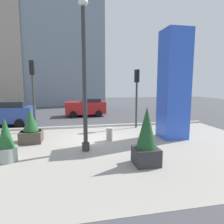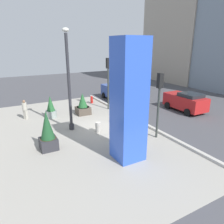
# 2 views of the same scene
# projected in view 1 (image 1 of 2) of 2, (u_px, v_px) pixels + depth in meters

# --- Properties ---
(ground_plane) EXTENTS (60.00, 60.00, 0.00)m
(ground_plane) POSITION_uv_depth(u_px,v_px,m) (89.00, 125.00, 15.43)
(ground_plane) COLOR #47474C
(plaza_pavement) EXTENTS (18.00, 10.00, 0.02)m
(plaza_pavement) POSITION_uv_depth(u_px,v_px,m) (99.00, 150.00, 9.61)
(plaza_pavement) COLOR #9E998E
(plaza_pavement) RESTS_ON ground_plane
(curb_strip) EXTENTS (18.00, 0.24, 0.16)m
(curb_strip) POSITION_uv_depth(u_px,v_px,m) (90.00, 126.00, 14.56)
(curb_strip) COLOR #B7B2A8
(curb_strip) RESTS_ON ground_plane
(lamp_post) EXTENTS (0.44, 0.44, 6.82)m
(lamp_post) POSITION_uv_depth(u_px,v_px,m) (85.00, 81.00, 9.04)
(lamp_post) COLOR #2D2D33
(lamp_post) RESTS_ON ground_plane
(art_pillar_blue) EXTENTS (1.44, 1.44, 6.19)m
(art_pillar_blue) POSITION_uv_depth(u_px,v_px,m) (174.00, 85.00, 11.43)
(art_pillar_blue) COLOR blue
(art_pillar_blue) RESTS_ON ground_plane
(potted_plant_curbside) EXTENTS (1.12, 1.12, 1.87)m
(potted_plant_curbside) POSITION_uv_depth(u_px,v_px,m) (31.00, 128.00, 10.77)
(potted_plant_curbside) COLOR #4C4238
(potted_plant_curbside) RESTS_ON ground_plane
(potted_plant_mid_plaza) EXTENTS (0.96, 0.96, 2.31)m
(potted_plant_mid_plaza) POSITION_uv_depth(u_px,v_px,m) (146.00, 139.00, 7.74)
(potted_plant_mid_plaza) COLOR #2D2D33
(potted_plant_mid_plaza) RESTS_ON ground_plane
(potted_plant_by_pillar) EXTENTS (0.89, 0.89, 1.83)m
(potted_plant_by_pillar) POSITION_uv_depth(u_px,v_px,m) (6.00, 143.00, 8.13)
(potted_plant_by_pillar) COLOR gray
(potted_plant_by_pillar) RESTS_ON ground_plane
(concrete_bollard) EXTENTS (0.36, 0.36, 0.75)m
(concrete_bollard) POSITION_uv_depth(u_px,v_px,m) (110.00, 134.00, 11.11)
(concrete_bollard) COLOR #B2ADA3
(concrete_bollard) RESTS_ON ground_plane
(traffic_light_far_side) EXTENTS (0.28, 0.42, 4.67)m
(traffic_light_far_side) POSITION_uv_depth(u_px,v_px,m) (33.00, 84.00, 12.93)
(traffic_light_far_side) COLOR #333833
(traffic_light_far_side) RESTS_ON ground_plane
(traffic_light_corner) EXTENTS (0.28, 0.42, 4.18)m
(traffic_light_corner) POSITION_uv_depth(u_px,v_px,m) (137.00, 89.00, 14.19)
(traffic_light_corner) COLOR #333833
(traffic_light_corner) RESTS_ON ground_plane
(car_far_lane) EXTENTS (4.36, 2.22, 1.88)m
(car_far_lane) POSITION_uv_depth(u_px,v_px,m) (5.00, 114.00, 15.05)
(car_far_lane) COLOR #2D4793
(car_far_lane) RESTS_ON ground_plane
(car_curb_east) EXTENTS (3.92, 2.06, 1.73)m
(car_curb_east) POSITION_uv_depth(u_px,v_px,m) (86.00, 107.00, 19.69)
(car_curb_east) COLOR red
(car_curb_east) RESTS_ON ground_plane
(highrise_across_street) EXTENTS (17.20, 11.40, 27.45)m
(highrise_across_street) POSITION_uv_depth(u_px,v_px,m) (45.00, 16.00, 31.07)
(highrise_across_street) COLOR gray
(highrise_across_street) RESTS_ON ground_plane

